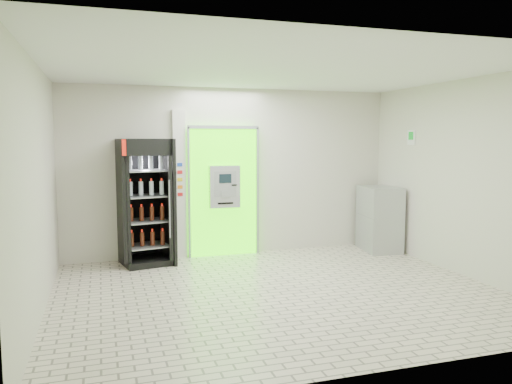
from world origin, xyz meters
name	(u,v)px	position (x,y,z in m)	size (l,w,h in m)	color
ground	(279,292)	(0.00, 0.00, 0.00)	(6.00, 6.00, 0.00)	beige
room_shell	(280,158)	(0.00, 0.00, 1.84)	(6.00, 6.00, 6.00)	beige
atm_assembly	(223,191)	(-0.20, 2.41, 1.17)	(1.30, 0.24, 2.33)	#38EB00
pillar	(180,184)	(-0.98, 2.45, 1.30)	(0.22, 0.11, 2.60)	silver
beverage_cooler	(146,204)	(-1.59, 2.15, 1.01)	(0.91, 0.87, 2.10)	black
steel_cabinet	(379,219)	(2.69, 1.90, 0.60)	(0.73, 0.98, 1.20)	#A5A8AD
exit_sign	(411,137)	(2.99, 1.40, 2.12)	(0.02, 0.22, 0.26)	white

